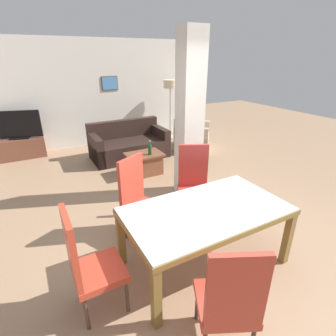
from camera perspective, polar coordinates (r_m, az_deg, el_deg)
The scene contains 15 objects.
ground_plane at distance 3.39m, azimuth 7.60°, elevation -19.49°, with size 18.00×18.00×0.00m, color #A47F5F.
back_wall at distance 7.39m, azimuth -16.96°, elevation 15.12°, with size 7.20×0.09×2.70m.
divider_pillar at distance 4.36m, azimuth 4.73°, elevation 10.83°, with size 0.38×0.32×2.70m.
dining_table at distance 3.01m, azimuth 8.22°, elevation -10.94°, with size 1.80×1.02×0.75m.
dining_chair_head_left at distance 2.61m, azimuth -17.18°, elevation -19.05°, with size 0.46×0.46×1.11m.
dining_chair_near_left at distance 2.29m, azimuth 13.26°, elevation -26.09°, with size 0.61×0.61×1.11m.
dining_chair_far_left at distance 3.48m, azimuth -6.46°, elevation -6.32°, with size 0.62×0.62×1.11m.
dining_chair_far_right at distance 3.89m, azimuth 5.60°, elevation -2.96°, with size 0.62×0.62×1.11m.
sofa at distance 6.42m, azimuth -8.54°, elevation 4.92°, with size 1.77×0.93×0.84m.
armchair at distance 6.97m, azimuth 4.91°, elevation 6.70°, with size 1.24×1.25×0.87m.
coffee_table at distance 5.44m, azimuth -5.13°, elevation 1.00°, with size 0.73×0.52×0.45m.
bottle at distance 5.26m, azimuth -3.95°, elevation 4.09°, with size 0.08×0.08×0.29m.
tv_stand at distance 7.19m, azimuth -29.11°, elevation 3.79°, with size 0.99×0.40×0.48m.
tv_screen at distance 7.05m, azimuth -30.00°, elevation 8.07°, with size 1.01×0.34×0.66m.
floor_lamp at distance 7.72m, azimuth 0.51°, elevation 16.81°, with size 0.39×0.39×1.66m.
Camera 1 is at (-1.55, -1.95, 2.29)m, focal length 28.00 mm.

